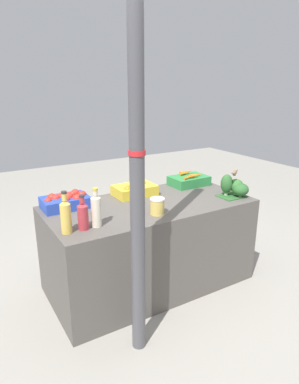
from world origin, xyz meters
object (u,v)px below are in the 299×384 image
Objects in this scene: juice_bottle_golden at (66,216)px; juice_bottle_ruby at (83,215)px; broccoli_pile at (235,187)px; juice_bottle_cloudy at (96,210)px; apple_crate at (66,201)px; pickle_jar at (157,206)px; sparrow_bird at (235,172)px; support_pole at (137,157)px; carrot_crate at (189,180)px; orange_crate at (135,189)px.

juice_bottle_ruby is at bearing 0.00° from juice_bottle_golden.
juice_bottle_cloudy is (-1.31, 0.01, 0.04)m from broccoli_pile.
apple_crate and pickle_jar have the same top height.
apple_crate is at bearing 72.58° from juice_bottle_golden.
pickle_jar is (0.71, -0.02, -0.06)m from juice_bottle_golden.
pickle_jar is 1.01× the size of sparrow_bird.
juice_bottle_cloudy is at bearing 0.00° from juice_bottle_ruby.
support_pole is 10.62× the size of juice_bottle_ruby.
apple_crate is 1.25m from carrot_crate.
sparrow_bird is (0.80, 0.01, 0.16)m from pickle_jar.
support_pole is 9.00× the size of juice_bottle_golden.
support_pole is 20.77× the size of sparrow_bird.
apple_crate is 0.64m from orange_crate.
sparrow_bird is (1.36, -0.50, 0.17)m from apple_crate.
juice_bottle_cloudy is (0.06, -0.49, 0.06)m from apple_crate.
apple_crate is 2.85× the size of pickle_jar.
broccoli_pile reaches higher than orange_crate.
broccoli_pile reaches higher than carrot_crate.
broccoli_pile is 1.53m from juice_bottle_golden.
support_pole is at bearing -63.70° from juice_bottle_ruby.
juice_bottle_ruby is 0.89× the size of juice_bottle_cloudy.
sparrow_bird is at bearing -0.58° from juice_bottle_golden.
juice_bottle_golden reaches higher than apple_crate.
support_pole reaches higher than juice_bottle_cloudy.
sparrow_bird is (-0.02, -0.01, 0.14)m from broccoli_pile.
juice_bottle_ruby is (0.12, 0.00, -0.02)m from juice_bottle_golden.
apple_crate is 1.00× the size of orange_crate.
apple_crate is at bearing 179.77° from orange_crate.
orange_crate is 0.93m from juice_bottle_golden.
apple_crate is at bearing 160.31° from broccoli_pile.
broccoli_pile is 1.31m from juice_bottle_cloudy.
orange_crate is 2.88× the size of sparrow_bird.
broccoli_pile is at bearing 1.07° from pickle_jar.
support_pole is 0.64m from juice_bottle_ruby.
support_pole is 0.61m from juice_bottle_cloudy.
pickle_jar is at bearing 44.89° from support_pole.
juice_bottle_golden is 1.51m from sparrow_bird.
broccoli_pile is at bearing -75.07° from carrot_crate.
orange_crate is at bearing 119.83° from sparrow_bird.
support_pole reaches higher than orange_crate.
juice_bottle_golden is 1.18× the size of juice_bottle_ruby.
juice_bottle_golden reaches higher than sparrow_bird.
apple_crate is at bearing 86.05° from juice_bottle_ruby.
orange_crate is 1.30× the size of juice_bottle_cloudy.
pickle_jar is (-0.82, -0.02, -0.02)m from broccoli_pile.
juice_bottle_ruby reaches higher than broccoli_pile.
juice_bottle_ruby is 0.10m from juice_bottle_cloudy.
broccoli_pile is 0.82× the size of juice_bottle_golden.
juice_bottle_cloudy reaches higher than orange_crate.
juice_bottle_golden is at bearing 153.92° from sparrow_bird.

